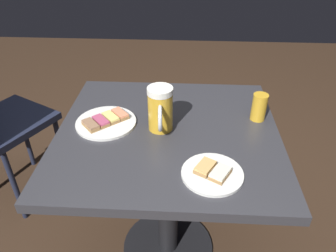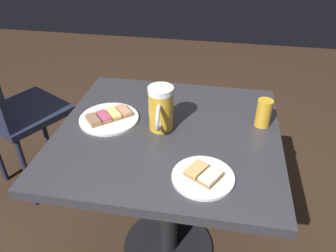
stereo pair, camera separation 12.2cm
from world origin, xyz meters
TOP-DOWN VIEW (x-y plane):
  - ground_plane at (0.00, 0.00)m, footprint 6.00×6.00m
  - cafe_table at (0.00, 0.00)m, footprint 0.83×0.79m
  - plate_near at (-0.24, 0.03)m, footprint 0.23×0.23m
  - plate_far at (0.15, -0.24)m, footprint 0.20×0.20m
  - beer_mug at (-0.03, 0.01)m, footprint 0.09×0.15m
  - beer_glass_small at (0.35, 0.10)m, footprint 0.06×0.06m

SIDE VIEW (x-z plane):
  - ground_plane at x=0.00m, z-range 0.00..0.00m
  - cafe_table at x=0.00m, z-range 0.22..0.93m
  - plate_far at x=0.15m, z-range 0.70..0.73m
  - plate_near at x=-0.24m, z-range 0.71..0.74m
  - beer_glass_small at x=0.35m, z-range 0.71..0.82m
  - beer_mug at x=-0.03m, z-range 0.71..0.88m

